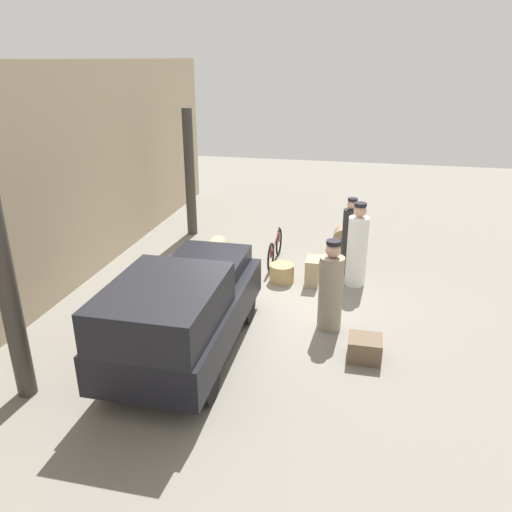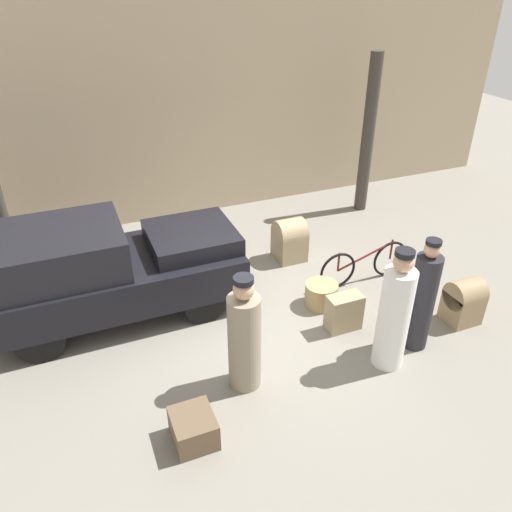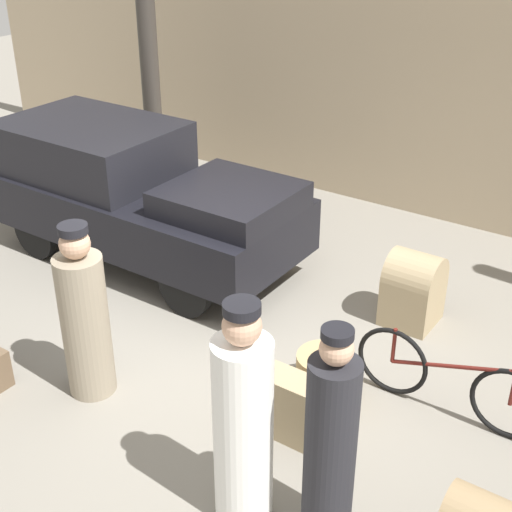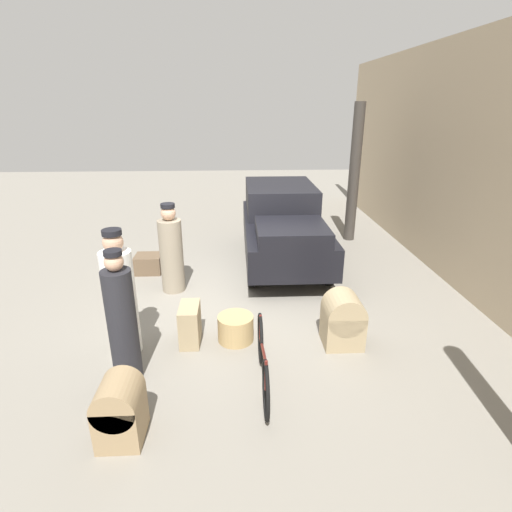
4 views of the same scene
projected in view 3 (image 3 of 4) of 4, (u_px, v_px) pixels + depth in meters
ground_plane at (229, 341)px, 7.23m from camera, size 30.00×30.00×0.00m
station_building_facade at (413, 46)px, 9.15m from camera, size 16.00×0.15×4.50m
canopy_pillar_left at (150, 75)px, 10.18m from camera, size 0.27×0.27×3.35m
truck at (135, 191)px, 8.48m from camera, size 3.80×1.66×1.58m
bicycle at (449, 381)px, 6.10m from camera, size 1.72×0.04×0.71m
wicker_basket at (325, 374)px, 6.43m from camera, size 0.53×0.53×0.39m
conductor_in_dark_uniform at (243, 424)px, 4.91m from camera, size 0.42×0.42×1.80m
porter_lifting_near_truck at (85, 319)px, 6.21m from camera, size 0.42×0.42×1.66m
porter_carrying_trunk at (330, 446)px, 4.75m from camera, size 0.36×0.36×1.73m
suitcase_tan_flat at (288, 406)px, 5.89m from camera, size 0.53×0.28×0.58m
trunk_barrel_dark at (413, 288)px, 7.38m from camera, size 0.52×0.55×0.80m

